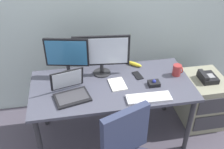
{
  "coord_description": "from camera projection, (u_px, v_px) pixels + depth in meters",
  "views": [
    {
      "loc": [
        -0.36,
        -2.01,
        2.23
      ],
      "look_at": [
        0.0,
        0.0,
        0.83
      ],
      "focal_mm": 41.8,
      "sensor_mm": 36.0,
      "label": 1
    }
  ],
  "objects": [
    {
      "name": "ground_plane",
      "position": [
        112.0,
        135.0,
        2.95
      ],
      "size": [
        8.0,
        8.0,
        0.0
      ],
      "primitive_type": "plane",
      "color": "#49434F"
    },
    {
      "name": "desk",
      "position": [
        112.0,
        90.0,
        2.59
      ],
      "size": [
        1.58,
        0.75,
        0.71
      ],
      "color": "#464756",
      "rests_on": "ground"
    },
    {
      "name": "file_cabinet",
      "position": [
        201.0,
        99.0,
        3.01
      ],
      "size": [
        0.42,
        0.53,
        0.58
      ],
      "color": "gray",
      "rests_on": "ground"
    },
    {
      "name": "desk_phone",
      "position": [
        207.0,
        77.0,
        2.81
      ],
      "size": [
        0.17,
        0.2,
        0.09
      ],
      "color": "black",
      "rests_on": "file_cabinet"
    },
    {
      "name": "monitor_main",
      "position": [
        101.0,
        53.0,
        2.57
      ],
      "size": [
        0.56,
        0.18,
        0.43
      ],
      "color": "#262628",
      "rests_on": "desk"
    },
    {
      "name": "monitor_side",
      "position": [
        67.0,
        55.0,
        2.54
      ],
      "size": [
        0.43,
        0.18,
        0.42
      ],
      "color": "#262628",
      "rests_on": "desk"
    },
    {
      "name": "keyboard",
      "position": [
        149.0,
        98.0,
        2.36
      ],
      "size": [
        0.41,
        0.15,
        0.03
      ],
      "color": "silver",
      "rests_on": "desk"
    },
    {
      "name": "laptop",
      "position": [
        70.0,
        91.0,
        2.38
      ],
      "size": [
        0.37,
        0.34,
        0.24
      ],
      "color": "black",
      "rests_on": "desk"
    },
    {
      "name": "trackball_mouse",
      "position": [
        154.0,
        83.0,
        2.52
      ],
      "size": [
        0.11,
        0.09,
        0.07
      ],
      "color": "black",
      "rests_on": "desk"
    },
    {
      "name": "coffee_mug",
      "position": [
        177.0,
        70.0,
        2.65
      ],
      "size": [
        0.1,
        0.09,
        0.12
      ],
      "color": "#9C3030",
      "rests_on": "desk"
    },
    {
      "name": "paper_notepad",
      "position": [
        117.0,
        84.0,
        2.54
      ],
      "size": [
        0.16,
        0.22,
        0.01
      ],
      "primitive_type": "cube",
      "rotation": [
        0.0,
        0.0,
        0.08
      ],
      "color": "white",
      "rests_on": "desk"
    },
    {
      "name": "cell_phone",
      "position": [
        138.0,
        75.0,
        2.67
      ],
      "size": [
        0.09,
        0.15,
        0.01
      ],
      "primitive_type": "cube",
      "rotation": [
        0.0,
        0.0,
        0.19
      ],
      "color": "black",
      "rests_on": "desk"
    },
    {
      "name": "banana",
      "position": [
        134.0,
        64.0,
        2.82
      ],
      "size": [
        0.17,
        0.16,
        0.04
      ],
      "primitive_type": "ellipsoid",
      "rotation": [
        0.0,
        0.0,
        2.42
      ],
      "color": "yellow",
      "rests_on": "desk"
    }
  ]
}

